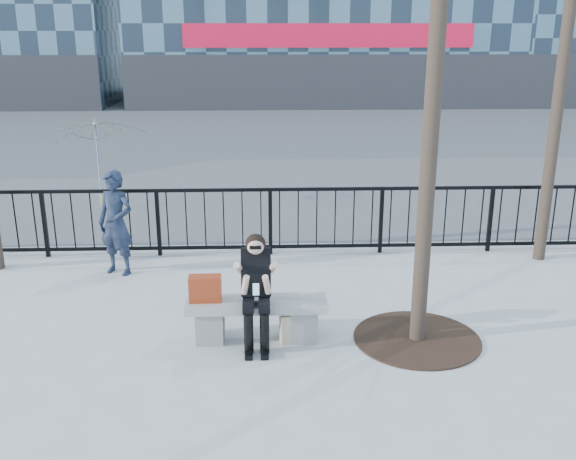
{
  "coord_description": "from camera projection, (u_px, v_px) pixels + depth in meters",
  "views": [
    {
      "loc": [
        0.1,
        -6.91,
        3.55
      ],
      "look_at": [
        0.4,
        0.8,
        1.1
      ],
      "focal_mm": 40.0,
      "sensor_mm": 36.0,
      "label": 1
    }
  ],
  "objects": [
    {
      "name": "ground",
      "position": [
        257.0,
        338.0,
        7.65
      ],
      "size": [
        120.0,
        120.0,
        0.0
      ],
      "primitive_type": "plane",
      "color": "#9E9D99",
      "rests_on": "ground"
    },
    {
      "name": "street_surface",
      "position": [
        260.0,
        136.0,
        21.94
      ],
      "size": [
        60.0,
        23.0,
        0.01
      ],
      "primitive_type": "cube",
      "color": "#474747",
      "rests_on": "ground"
    },
    {
      "name": "railing",
      "position": [
        258.0,
        221.0,
        10.34
      ],
      "size": [
        14.0,
        0.06,
        1.1
      ],
      "color": "black",
      "rests_on": "ground"
    },
    {
      "name": "tree_grate",
      "position": [
        417.0,
        338.0,
        7.62
      ],
      "size": [
        1.5,
        1.5,
        0.02
      ],
      "primitive_type": "cylinder",
      "color": "black",
      "rests_on": "ground"
    },
    {
      "name": "bench_main",
      "position": [
        257.0,
        315.0,
        7.56
      ],
      "size": [
        1.65,
        0.46,
        0.49
      ],
      "color": "slate",
      "rests_on": "ground"
    },
    {
      "name": "seated_woman",
      "position": [
        256.0,
        292.0,
        7.29
      ],
      "size": [
        0.5,
        0.64,
        1.34
      ],
      "color": "black",
      "rests_on": "ground"
    },
    {
      "name": "handbag",
      "position": [
        205.0,
        289.0,
        7.45
      ],
      "size": [
        0.38,
        0.18,
        0.31
      ],
      "primitive_type": "cube",
      "rotation": [
        0.0,
        0.0,
        0.02
      ],
      "color": "#952E12",
      "rests_on": "bench_main"
    },
    {
      "name": "shopping_bag",
      "position": [
        296.0,
        328.0,
        7.52
      ],
      "size": [
        0.4,
        0.21,
        0.36
      ],
      "primitive_type": "cube",
      "rotation": [
        0.0,
        0.0,
        0.2
      ],
      "color": "beige",
      "rests_on": "ground"
    },
    {
      "name": "standing_man",
      "position": [
        116.0,
        223.0,
        9.45
      ],
      "size": [
        0.67,
        0.57,
        1.57
      ],
      "primitive_type": "imported",
      "rotation": [
        0.0,
        0.0,
        -0.4
      ],
      "color": "black",
      "rests_on": "ground"
    },
    {
      "name": "vendor_umbrella",
      "position": [
        97.0,
        165.0,
        12.72
      ],
      "size": [
        2.69,
        2.71,
        1.86
      ],
      "primitive_type": "imported",
      "rotation": [
        0.0,
        0.0,
        -0.41
      ],
      "color": "#CDD830",
      "rests_on": "ground"
    }
  ]
}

